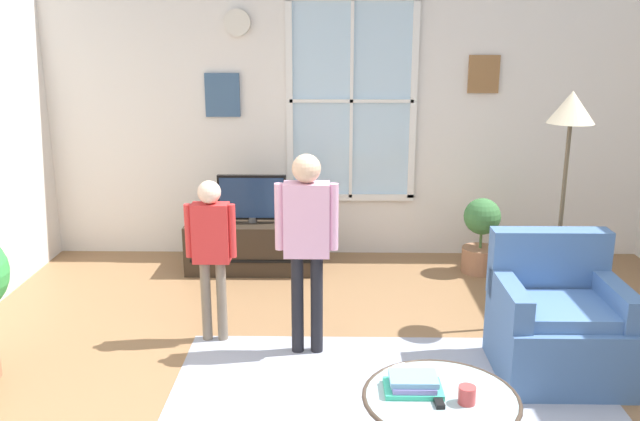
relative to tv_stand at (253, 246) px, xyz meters
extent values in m
cube|color=silver|center=(0.86, 0.55, 1.14)|extent=(5.63, 0.12, 2.72)
cube|color=silver|center=(0.89, 0.48, 1.26)|extent=(1.15, 0.02, 1.83)
cube|color=white|center=(0.89, 0.46, 0.35)|extent=(1.21, 0.04, 0.06)
cube|color=white|center=(0.32, 0.46, 1.26)|extent=(0.06, 0.04, 1.83)
cube|color=white|center=(1.46, 0.46, 1.26)|extent=(0.06, 0.04, 1.83)
cube|color=white|center=(0.89, 0.46, 1.26)|extent=(0.03, 0.04, 1.83)
cube|color=white|center=(0.89, 0.46, 1.26)|extent=(1.15, 0.04, 0.03)
cube|color=#38567A|center=(-0.31, 0.47, 1.31)|extent=(0.32, 0.03, 0.40)
cube|color=olive|center=(2.09, 0.47, 1.50)|extent=(0.28, 0.03, 0.34)
cylinder|color=silver|center=(-0.15, 0.46, 1.96)|extent=(0.24, 0.04, 0.24)
cube|color=#2D2319|center=(0.00, 0.00, 0.00)|extent=(1.19, 0.45, 0.45)
cube|color=black|center=(0.00, -0.23, -0.07)|extent=(1.07, 0.02, 0.02)
cylinder|color=#4C4C4C|center=(0.00, 0.00, 0.25)|extent=(0.08, 0.08, 0.05)
cube|color=black|center=(0.00, 0.00, 0.45)|extent=(0.61, 0.05, 0.40)
cube|color=navy|center=(0.00, -0.03, 0.45)|extent=(0.57, 0.01, 0.36)
cube|color=#476B9E|center=(2.13, -1.91, -0.01)|extent=(0.76, 0.72, 0.42)
cube|color=#476B9E|center=(2.13, -1.61, 0.42)|extent=(0.76, 0.16, 0.45)
cube|color=#476B9E|center=(1.81, -1.91, 0.30)|extent=(0.12, 0.65, 0.20)
cube|color=#476B9E|center=(2.45, -1.91, 0.30)|extent=(0.12, 0.65, 0.20)
cube|color=#4D73AA|center=(2.13, -1.96, 0.24)|extent=(0.61, 0.50, 0.08)
cylinder|color=#99B2B7|center=(1.23, -2.93, 0.20)|extent=(0.73, 0.73, 0.02)
torus|color=#3F3328|center=(1.23, -2.93, 0.20)|extent=(0.75, 0.75, 0.02)
cylinder|color=#33281E|center=(1.01, -2.71, -0.01)|extent=(0.04, 0.04, 0.42)
cylinder|color=#33281E|center=(1.44, -2.71, -0.01)|extent=(0.04, 0.04, 0.42)
cube|color=#3CC79C|center=(1.10, -2.88, 0.22)|extent=(0.28, 0.19, 0.03)
cube|color=#847AC3|center=(1.10, -2.88, 0.25)|extent=(0.21, 0.17, 0.03)
cube|color=#6B9FC7|center=(1.10, -2.88, 0.28)|extent=(0.23, 0.16, 0.03)
cylinder|color=#BF3F3F|center=(1.34, -2.98, 0.25)|extent=(0.08, 0.08, 0.08)
cube|color=black|center=(1.21, -2.97, 0.22)|extent=(0.05, 0.14, 0.02)
cylinder|color=black|center=(0.48, -1.61, 0.12)|extent=(0.08, 0.08, 0.69)
cylinder|color=black|center=(0.61, -1.61, 0.12)|extent=(0.08, 0.08, 0.69)
cube|color=#DB9EBC|center=(0.55, -1.61, 0.71)|extent=(0.30, 0.15, 0.49)
sphere|color=#D8AD8C|center=(0.55, -1.61, 1.04)|extent=(0.19, 0.19, 0.19)
cylinder|color=#DB9EBC|center=(0.37, -1.63, 0.73)|extent=(0.06, 0.06, 0.44)
cylinder|color=#DB9EBC|center=(0.72, -1.63, 0.73)|extent=(0.06, 0.06, 0.44)
cylinder|color=#726656|center=(-0.16, -1.44, 0.07)|extent=(0.07, 0.07, 0.58)
cylinder|color=#726656|center=(-0.06, -1.44, 0.07)|extent=(0.07, 0.07, 0.58)
cube|color=red|center=(-0.11, -1.44, 0.56)|extent=(0.25, 0.13, 0.41)
sphere|color=beige|center=(-0.11, -1.44, 0.85)|extent=(0.16, 0.16, 0.16)
cylinder|color=red|center=(-0.26, -1.46, 0.58)|extent=(0.05, 0.05, 0.37)
cylinder|color=red|center=(0.04, -1.46, 0.58)|extent=(0.05, 0.05, 0.37)
cylinder|color=#9E6B4C|center=(2.05, -0.03, -0.11)|extent=(0.32, 0.32, 0.23)
cylinder|color=#4C7238|center=(2.05, -0.03, 0.07)|extent=(0.02, 0.02, 0.13)
sphere|color=#3B753D|center=(2.05, -0.03, 0.29)|extent=(0.33, 0.33, 0.33)
cylinder|color=black|center=(2.34, -1.16, -0.21)|extent=(0.26, 0.26, 0.03)
cylinder|color=brown|center=(2.34, -1.16, 0.53)|extent=(0.03, 0.03, 1.51)
cone|color=beige|center=(2.34, -1.16, 1.38)|extent=(0.32, 0.32, 0.22)
camera|label=1|loc=(0.70, -5.78, 1.89)|focal=37.65mm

